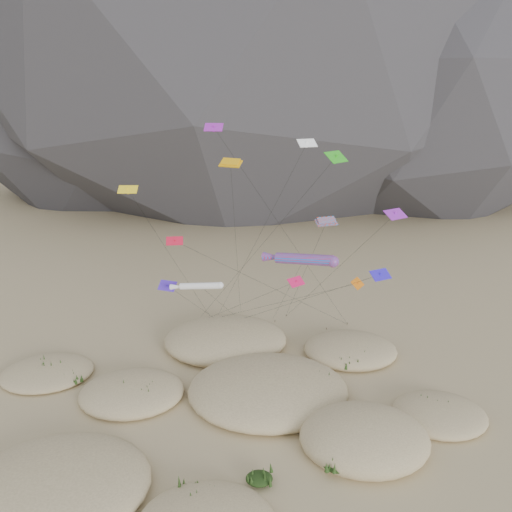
# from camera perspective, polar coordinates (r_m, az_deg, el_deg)

# --- Properties ---
(ground) EXTENTS (500.00, 500.00, 0.00)m
(ground) POSITION_cam_1_polar(r_m,az_deg,el_deg) (51.32, -0.50, -19.35)
(ground) COLOR #CCB789
(ground) RESTS_ON ground
(dunes) EXTENTS (52.29, 40.31, 3.96)m
(dunes) POSITION_cam_1_polar(r_m,az_deg,el_deg) (54.70, -2.55, -15.79)
(dunes) COLOR #CCB789
(dunes) RESTS_ON ground
(dune_grass) EXTENTS (44.44, 26.75, 1.53)m
(dune_grass) POSITION_cam_1_polar(r_m,az_deg,el_deg) (53.75, -2.49, -16.35)
(dune_grass) COLOR black
(dune_grass) RESTS_ON ground
(kite_stakes) EXTENTS (21.65, 5.05, 0.30)m
(kite_stakes) POSITION_cam_1_polar(r_m,az_deg,el_deg) (71.28, 0.62, -7.73)
(kite_stakes) COLOR #3F2D1E
(kite_stakes) RESTS_ON ground
(rainbow_tube_kite) EXTENTS (8.17, 16.57, 14.73)m
(rainbow_tube_kite) POSITION_cam_1_polar(r_m,az_deg,el_deg) (55.45, 5.21, -0.36)
(rainbow_tube_kite) COLOR red
(rainbow_tube_kite) RESTS_ON ground
(white_tube_kite) EXTENTS (8.03, 14.83, 11.50)m
(white_tube_kite) POSITION_cam_1_polar(r_m,az_deg,el_deg) (55.67, -6.65, -3.44)
(white_tube_kite) COLOR silver
(white_tube_kite) RESTS_ON ground
(orange_parafoil) EXTENTS (2.60, 17.50, 24.73)m
(orange_parafoil) POSITION_cam_1_polar(r_m,az_deg,el_deg) (53.58, -2.91, 10.27)
(orange_parafoil) COLOR orange
(orange_parafoil) RESTS_ON ground
(multi_parafoil) EXTENTS (3.81, 15.41, 18.17)m
(multi_parafoil) POSITION_cam_1_polar(r_m,az_deg,el_deg) (56.11, 7.99, 3.78)
(multi_parafoil) COLOR red
(multi_parafoil) RESTS_ON ground
(delta_kites) EXTENTS (32.19, 19.62, 28.11)m
(delta_kites) POSITION_cam_1_polar(r_m,az_deg,el_deg) (55.13, 3.62, 4.17)
(delta_kites) COLOR yellow
(delta_kites) RESTS_ON ground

